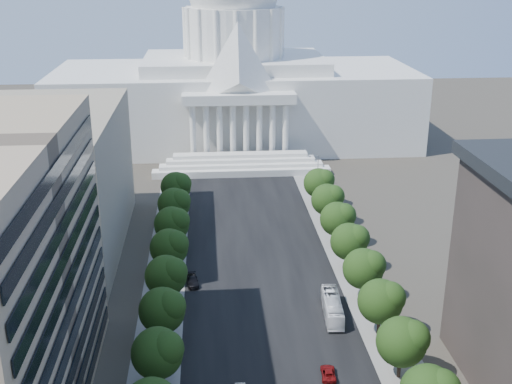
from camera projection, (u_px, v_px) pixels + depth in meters
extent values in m
cube|color=black|center=(257.00, 259.00, 135.24)|extent=(30.00, 260.00, 0.01)
cube|color=gray|center=(167.00, 263.00, 133.81)|extent=(8.00, 260.00, 0.02)
cube|color=gray|center=(346.00, 256.00, 136.67)|extent=(8.00, 260.00, 0.02)
cube|color=white|center=(235.00, 105.00, 219.95)|extent=(120.00, 50.00, 25.00)
cube|color=white|center=(234.00, 62.00, 214.99)|extent=(60.00, 40.00, 4.00)
cube|color=white|center=(239.00, 98.00, 191.92)|extent=(34.00, 8.00, 3.00)
cylinder|color=white|center=(234.00, 32.00, 211.57)|extent=(32.00, 32.00, 16.00)
cube|color=gray|center=(28.00, 183.00, 135.86)|extent=(38.00, 52.00, 30.00)
cylinder|color=#33261C|center=(159.00, 380.00, 94.04)|extent=(0.56, 0.56, 2.94)
sphere|color=black|center=(157.00, 353.00, 92.43)|extent=(7.60, 7.60, 7.60)
sphere|color=black|center=(166.00, 349.00, 91.43)|extent=(5.32, 5.32, 5.32)
cylinder|color=#33261C|center=(163.00, 335.00, 105.28)|extent=(0.56, 0.56, 2.94)
sphere|color=black|center=(162.00, 310.00, 103.67)|extent=(7.60, 7.60, 7.60)
sphere|color=black|center=(170.00, 306.00, 102.67)|extent=(5.32, 5.32, 5.32)
cylinder|color=#33261C|center=(167.00, 299.00, 116.52)|extent=(0.56, 0.56, 2.94)
sphere|color=black|center=(166.00, 276.00, 114.91)|extent=(7.60, 7.60, 7.60)
sphere|color=black|center=(173.00, 272.00, 113.91)|extent=(5.32, 5.32, 5.32)
cylinder|color=#33261C|center=(170.00, 269.00, 127.76)|extent=(0.56, 0.56, 2.94)
sphere|color=black|center=(169.00, 248.00, 126.15)|extent=(7.60, 7.60, 7.60)
sphere|color=black|center=(175.00, 244.00, 125.15)|extent=(5.32, 5.32, 5.32)
cylinder|color=#33261C|center=(173.00, 244.00, 139.00)|extent=(0.56, 0.56, 2.94)
sphere|color=black|center=(172.00, 224.00, 137.39)|extent=(7.60, 7.60, 7.60)
sphere|color=black|center=(178.00, 220.00, 136.39)|extent=(5.32, 5.32, 5.32)
cylinder|color=#33261C|center=(175.00, 223.00, 150.24)|extent=(0.56, 0.56, 2.94)
sphere|color=black|center=(174.00, 204.00, 148.63)|extent=(7.60, 7.60, 7.60)
sphere|color=black|center=(179.00, 200.00, 147.63)|extent=(5.32, 5.32, 5.32)
cylinder|color=#33261C|center=(177.00, 204.00, 161.48)|extent=(0.56, 0.56, 2.94)
sphere|color=black|center=(176.00, 187.00, 159.87)|extent=(7.60, 7.60, 7.60)
sphere|color=black|center=(181.00, 183.00, 158.87)|extent=(5.32, 5.32, 5.32)
cylinder|color=#33261C|center=(399.00, 368.00, 96.75)|extent=(0.56, 0.56, 2.94)
sphere|color=black|center=(401.00, 342.00, 95.14)|extent=(7.60, 7.60, 7.60)
sphere|color=black|center=(412.00, 338.00, 94.14)|extent=(5.32, 5.32, 5.32)
cylinder|color=#33261C|center=(378.00, 326.00, 107.99)|extent=(0.56, 0.56, 2.94)
sphere|color=black|center=(380.00, 301.00, 106.38)|extent=(7.60, 7.60, 7.60)
sphere|color=black|center=(390.00, 297.00, 105.38)|extent=(5.32, 5.32, 5.32)
cylinder|color=#33261C|center=(362.00, 291.00, 119.23)|extent=(0.56, 0.56, 2.94)
sphere|color=black|center=(363.00, 269.00, 117.62)|extent=(7.60, 7.60, 7.60)
sphere|color=black|center=(372.00, 265.00, 116.62)|extent=(5.32, 5.32, 5.32)
cylinder|color=#33261C|center=(348.00, 263.00, 130.47)|extent=(0.56, 0.56, 2.94)
sphere|color=black|center=(349.00, 242.00, 128.86)|extent=(7.60, 7.60, 7.60)
sphere|color=black|center=(357.00, 238.00, 127.86)|extent=(5.32, 5.32, 5.32)
cylinder|color=#33261C|center=(336.00, 239.00, 141.71)|extent=(0.56, 0.56, 2.94)
sphere|color=black|center=(337.00, 219.00, 140.10)|extent=(7.60, 7.60, 7.60)
sphere|color=black|center=(344.00, 215.00, 139.10)|extent=(5.32, 5.32, 5.32)
cylinder|color=#33261C|center=(326.00, 218.00, 152.95)|extent=(0.56, 0.56, 2.94)
sphere|color=black|center=(327.00, 200.00, 151.34)|extent=(7.60, 7.60, 7.60)
sphere|color=black|center=(333.00, 196.00, 150.34)|extent=(5.32, 5.32, 5.32)
cylinder|color=#33261C|center=(318.00, 200.00, 164.19)|extent=(0.56, 0.56, 2.94)
sphere|color=black|center=(318.00, 183.00, 162.58)|extent=(7.60, 7.60, 7.60)
sphere|color=black|center=(324.00, 180.00, 161.58)|extent=(5.32, 5.32, 5.32)
cylinder|color=gray|center=(443.00, 380.00, 82.16)|extent=(2.40, 0.14, 0.14)
sphere|color=gray|center=(434.00, 381.00, 82.11)|extent=(0.44, 0.44, 0.44)
cylinder|color=gray|center=(394.00, 310.00, 107.14)|extent=(0.18, 0.18, 9.00)
cylinder|color=gray|center=(389.00, 287.00, 105.58)|extent=(2.40, 0.14, 0.14)
sphere|color=gray|center=(382.00, 288.00, 105.53)|extent=(0.44, 0.44, 0.44)
cylinder|color=gray|center=(360.00, 247.00, 130.56)|extent=(0.18, 0.18, 9.00)
cylinder|color=gray|center=(355.00, 227.00, 129.00)|extent=(2.40, 0.14, 0.14)
sphere|color=gray|center=(350.00, 228.00, 128.95)|extent=(0.44, 0.44, 0.44)
cylinder|color=gray|center=(336.00, 203.00, 153.97)|extent=(0.18, 0.18, 9.00)
cylinder|color=gray|center=(331.00, 186.00, 152.41)|extent=(2.40, 0.14, 0.14)
sphere|color=gray|center=(327.00, 187.00, 152.36)|extent=(0.44, 0.44, 0.44)
cylinder|color=gray|center=(318.00, 171.00, 177.39)|extent=(0.18, 0.18, 9.00)
cylinder|color=gray|center=(314.00, 156.00, 175.83)|extent=(2.40, 0.14, 0.14)
sphere|color=gray|center=(310.00, 156.00, 175.78)|extent=(0.44, 0.44, 0.44)
imported|color=maroon|center=(328.00, 373.00, 97.04)|extent=(2.50, 4.75, 1.27)
imported|color=black|center=(193.00, 281.00, 124.52)|extent=(2.74, 5.48, 1.53)
imported|color=white|center=(332.00, 307.00, 113.37)|extent=(3.81, 12.44, 3.41)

